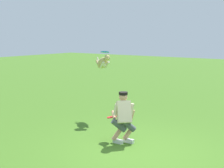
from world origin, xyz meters
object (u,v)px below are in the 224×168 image
Objects in this scene: dog at (103,63)px; person at (124,116)px; frisbee_flying at (105,52)px; frisbee_held at (112,117)px.

person is at bearing -10.16° from dog.
frisbee_flying is at bearing 3.20° from person.
dog reaches higher than person.
dog is at bearing -46.94° from frisbee_held.
person is at bearing 173.37° from frisbee_held.
dog is 3.43× the size of frisbee_flying.
person reaches higher than frisbee_held.
frisbee_flying reaches higher than dog.
frisbee_flying is 2.60m from frisbee_held.
person is 2.85m from dog.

